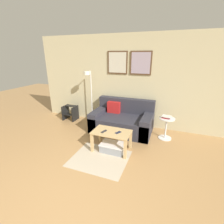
{
  "coord_description": "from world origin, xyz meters",
  "views": [
    {
      "loc": [
        1.24,
        -1.12,
        2.02
      ],
      "look_at": [
        0.08,
        1.93,
        0.85
      ],
      "focal_mm": 26.0,
      "sensor_mm": 36.0,
      "label": 1
    }
  ],
  "objects_px": {
    "couch": "(122,121)",
    "cell_phone": "(118,132)",
    "coffee_table": "(112,136)",
    "floor_lamp": "(90,93)",
    "step_stool": "(70,112)",
    "storage_bin": "(113,147)",
    "side_table": "(166,126)",
    "remote_control": "(104,131)",
    "book_stack": "(166,117)"
  },
  "relations": [
    {
      "from": "step_stool",
      "to": "storage_bin",
      "type": "bearing_deg",
      "value": -32.65
    },
    {
      "from": "remote_control",
      "to": "cell_phone",
      "type": "distance_m",
      "value": 0.31
    },
    {
      "from": "remote_control",
      "to": "step_stool",
      "type": "bearing_deg",
      "value": 162.62
    },
    {
      "from": "coffee_table",
      "to": "cell_phone",
      "type": "distance_m",
      "value": 0.18
    },
    {
      "from": "storage_bin",
      "to": "floor_lamp",
      "type": "xyz_separation_m",
      "value": [
        -1.2,
        1.25,
        0.86
      ]
    },
    {
      "from": "coffee_table",
      "to": "book_stack",
      "type": "height_order",
      "value": "book_stack"
    },
    {
      "from": "floor_lamp",
      "to": "step_stool",
      "type": "relative_size",
      "value": 3.42
    },
    {
      "from": "side_table",
      "to": "couch",
      "type": "bearing_deg",
      "value": 176.37
    },
    {
      "from": "couch",
      "to": "cell_phone",
      "type": "height_order",
      "value": "couch"
    },
    {
      "from": "couch",
      "to": "cell_phone",
      "type": "distance_m",
      "value": 1.09
    },
    {
      "from": "floor_lamp",
      "to": "remote_control",
      "type": "xyz_separation_m",
      "value": [
        1.01,
        -1.28,
        -0.49
      ]
    },
    {
      "from": "book_stack",
      "to": "cell_phone",
      "type": "xyz_separation_m",
      "value": [
        -0.91,
        -0.97,
        -0.13
      ]
    },
    {
      "from": "side_table",
      "to": "cell_phone",
      "type": "xyz_separation_m",
      "value": [
        -0.93,
        -0.97,
        0.12
      ]
    },
    {
      "from": "coffee_table",
      "to": "storage_bin",
      "type": "distance_m",
      "value": 0.26
    },
    {
      "from": "coffee_table",
      "to": "side_table",
      "type": "xyz_separation_m",
      "value": [
        1.08,
        0.98,
        -0.02
      ]
    },
    {
      "from": "floor_lamp",
      "to": "cell_phone",
      "type": "bearing_deg",
      "value": -42.81
    },
    {
      "from": "couch",
      "to": "book_stack",
      "type": "distance_m",
      "value": 1.18
    },
    {
      "from": "floor_lamp",
      "to": "book_stack",
      "type": "relative_size",
      "value": 6.61
    },
    {
      "from": "storage_bin",
      "to": "side_table",
      "type": "bearing_deg",
      "value": 44.56
    },
    {
      "from": "side_table",
      "to": "cell_phone",
      "type": "relative_size",
      "value": 3.92
    },
    {
      "from": "couch",
      "to": "step_stool",
      "type": "height_order",
      "value": "couch"
    },
    {
      "from": "couch",
      "to": "remote_control",
      "type": "bearing_deg",
      "value": -93.45
    },
    {
      "from": "couch",
      "to": "floor_lamp",
      "type": "height_order",
      "value": "floor_lamp"
    },
    {
      "from": "remote_control",
      "to": "cell_phone",
      "type": "xyz_separation_m",
      "value": [
        0.3,
        0.07,
        -0.01
      ]
    },
    {
      "from": "storage_bin",
      "to": "floor_lamp",
      "type": "bearing_deg",
      "value": 133.77
    },
    {
      "from": "remote_control",
      "to": "storage_bin",
      "type": "bearing_deg",
      "value": 26.07
    },
    {
      "from": "coffee_table",
      "to": "floor_lamp",
      "type": "distance_m",
      "value": 1.78
    },
    {
      "from": "couch",
      "to": "remote_control",
      "type": "distance_m",
      "value": 1.13
    },
    {
      "from": "floor_lamp",
      "to": "side_table",
      "type": "distance_m",
      "value": 2.33
    },
    {
      "from": "coffee_table",
      "to": "step_stool",
      "type": "bearing_deg",
      "value": 147.63
    },
    {
      "from": "coffee_table",
      "to": "storage_bin",
      "type": "bearing_deg",
      "value": -42.76
    },
    {
      "from": "storage_bin",
      "to": "step_stool",
      "type": "height_order",
      "value": "step_stool"
    },
    {
      "from": "book_stack",
      "to": "remote_control",
      "type": "distance_m",
      "value": 1.6
    },
    {
      "from": "step_stool",
      "to": "cell_phone",
      "type": "bearing_deg",
      "value": -30.37
    },
    {
      "from": "floor_lamp",
      "to": "couch",
      "type": "bearing_deg",
      "value": -8.51
    },
    {
      "from": "remote_control",
      "to": "cell_phone",
      "type": "relative_size",
      "value": 1.07
    },
    {
      "from": "couch",
      "to": "cell_phone",
      "type": "bearing_deg",
      "value": -77.64
    },
    {
      "from": "couch",
      "to": "remote_control",
      "type": "xyz_separation_m",
      "value": [
        -0.07,
        -1.12,
        0.18
      ]
    },
    {
      "from": "side_table",
      "to": "step_stool",
      "type": "xyz_separation_m",
      "value": [
        -2.97,
        0.22,
        -0.08
      ]
    },
    {
      "from": "remote_control",
      "to": "step_stool",
      "type": "xyz_separation_m",
      "value": [
        -1.74,
        1.26,
        -0.21
      ]
    },
    {
      "from": "book_stack",
      "to": "cell_phone",
      "type": "distance_m",
      "value": 1.34
    },
    {
      "from": "coffee_table",
      "to": "side_table",
      "type": "height_order",
      "value": "side_table"
    },
    {
      "from": "coffee_table",
      "to": "side_table",
      "type": "relative_size",
      "value": 1.5
    },
    {
      "from": "remote_control",
      "to": "cell_phone",
      "type": "bearing_deg",
      "value": 31.99
    },
    {
      "from": "floor_lamp",
      "to": "step_stool",
      "type": "distance_m",
      "value": 1.02
    },
    {
      "from": "coffee_table",
      "to": "floor_lamp",
      "type": "relative_size",
      "value": 0.52
    },
    {
      "from": "couch",
      "to": "coffee_table",
      "type": "bearing_deg",
      "value": -85.59
    },
    {
      "from": "couch",
      "to": "side_table",
      "type": "height_order",
      "value": "couch"
    },
    {
      "from": "floor_lamp",
      "to": "storage_bin",
      "type": "bearing_deg",
      "value": -46.23
    },
    {
      "from": "couch",
      "to": "coffee_table",
      "type": "relative_size",
      "value": 1.96
    }
  ]
}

